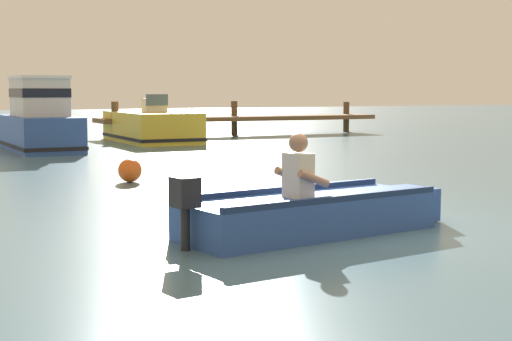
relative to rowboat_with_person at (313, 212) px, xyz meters
name	(u,v)px	position (x,y,z in m)	size (l,w,h in m)	color
ground_plane	(329,223)	(0.56, 0.52, -0.25)	(120.00, 120.00, 0.00)	slate
wooden_dock	(242,118)	(7.76, 18.29, 0.39)	(10.87, 1.64, 1.31)	brown
rowboat_with_person	(313,212)	(0.00, 0.00, 0.00)	(3.72, 1.54, 1.19)	#2D519E
moored_boat_blue	(38,123)	(-0.39, 14.50, 0.52)	(1.73, 4.78, 2.07)	#2D519E
moored_boat_yellow	(152,127)	(3.64, 16.48, 0.22)	(2.18, 4.49, 1.56)	gold
mooring_buoy	(130,170)	(-0.38, 5.92, -0.03)	(0.43, 0.43, 0.43)	#E55919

